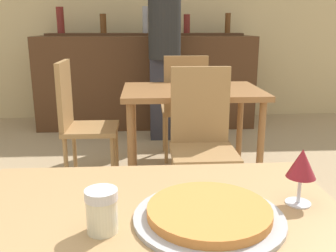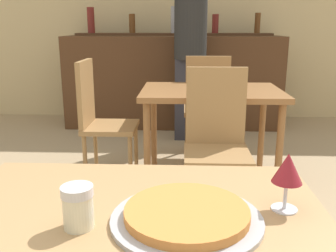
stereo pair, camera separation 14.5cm
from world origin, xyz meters
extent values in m
cube|color=#D1B784|center=(0.00, 4.25, 1.40)|extent=(8.00, 0.05, 2.80)
cube|color=#A87F51|center=(0.00, 0.00, 0.72)|extent=(1.03, 0.78, 0.04)
cube|color=brown|center=(0.34, 1.93, 0.74)|extent=(1.04, 0.72, 0.04)
cylinder|color=brown|center=(-0.12, 1.63, 0.36)|extent=(0.05, 0.05, 0.72)
cylinder|color=brown|center=(0.80, 1.63, 0.36)|extent=(0.05, 0.05, 0.72)
cylinder|color=brown|center=(-0.12, 2.23, 0.36)|extent=(0.05, 0.05, 0.72)
cylinder|color=brown|center=(0.80, 2.23, 0.36)|extent=(0.05, 0.05, 0.72)
cube|color=#4C2D19|center=(0.00, 3.74, 0.55)|extent=(2.60, 0.56, 1.10)
cube|color=#4C2D19|center=(0.00, 3.88, 1.11)|extent=(2.39, 0.24, 0.03)
cylinder|color=maroon|center=(-1.02, 3.88, 1.28)|extent=(0.09, 0.09, 0.31)
cylinder|color=#5B3314|center=(-0.51, 3.88, 1.24)|extent=(0.08, 0.08, 0.23)
cylinder|color=#9999A3|center=(0.00, 3.88, 1.29)|extent=(0.07, 0.07, 0.31)
cylinder|color=maroon|center=(0.51, 3.88, 1.24)|extent=(0.08, 0.08, 0.22)
cylinder|color=#5B3314|center=(1.02, 3.88, 1.25)|extent=(0.07, 0.07, 0.24)
cube|color=olive|center=(0.34, 1.32, 0.46)|extent=(0.40, 0.40, 0.04)
cube|color=olive|center=(0.34, 1.50, 0.72)|extent=(0.38, 0.04, 0.50)
cylinder|color=olive|center=(0.17, 1.15, 0.22)|extent=(0.03, 0.03, 0.44)
cylinder|color=olive|center=(0.51, 1.15, 0.22)|extent=(0.03, 0.03, 0.44)
cylinder|color=olive|center=(0.17, 1.49, 0.22)|extent=(0.03, 0.03, 0.44)
cylinder|color=olive|center=(0.51, 1.49, 0.22)|extent=(0.03, 0.03, 0.44)
cube|color=olive|center=(0.34, 2.54, 0.46)|extent=(0.40, 0.40, 0.04)
cube|color=olive|center=(0.34, 2.35, 0.72)|extent=(0.38, 0.04, 0.50)
cylinder|color=olive|center=(0.51, 2.71, 0.22)|extent=(0.03, 0.03, 0.44)
cylinder|color=olive|center=(0.17, 2.71, 0.22)|extent=(0.03, 0.03, 0.44)
cylinder|color=olive|center=(0.51, 2.37, 0.22)|extent=(0.03, 0.03, 0.44)
cylinder|color=olive|center=(0.17, 2.37, 0.22)|extent=(0.03, 0.03, 0.44)
cube|color=olive|center=(-0.43, 1.93, 0.46)|extent=(0.40, 0.40, 0.04)
cube|color=olive|center=(-0.61, 1.93, 0.72)|extent=(0.04, 0.38, 0.50)
cylinder|color=olive|center=(-0.26, 1.76, 0.22)|extent=(0.03, 0.03, 0.44)
cylinder|color=olive|center=(-0.26, 2.10, 0.22)|extent=(0.03, 0.03, 0.44)
cylinder|color=olive|center=(-0.60, 1.76, 0.22)|extent=(0.03, 0.03, 0.44)
cylinder|color=olive|center=(-0.60, 2.10, 0.22)|extent=(0.03, 0.03, 0.44)
cylinder|color=#A3A3A8|center=(0.14, 0.00, 0.75)|extent=(0.38, 0.38, 0.01)
cylinder|color=#CC7A38|center=(0.14, 0.00, 0.77)|extent=(0.32, 0.32, 0.02)
cylinder|color=beige|center=(-0.12, -0.04, 0.79)|extent=(0.07, 0.07, 0.08)
cylinder|color=silver|center=(-0.12, -0.04, 0.84)|extent=(0.08, 0.08, 0.02)
cube|color=#2D2D38|center=(0.20, 3.16, 0.44)|extent=(0.32, 0.18, 0.88)
cylinder|color=#262626|center=(0.20, 3.16, 1.24)|extent=(0.34, 0.34, 0.73)
cylinder|color=silver|center=(0.40, 0.07, 0.75)|extent=(0.07, 0.07, 0.00)
cylinder|color=silver|center=(0.40, 0.07, 0.78)|extent=(0.01, 0.01, 0.07)
cone|color=maroon|center=(0.40, 0.07, 0.86)|extent=(0.08, 0.08, 0.08)
camera|label=1|loc=(-0.02, -0.85, 1.22)|focal=40.00mm
camera|label=2|loc=(0.13, -0.85, 1.22)|focal=40.00mm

